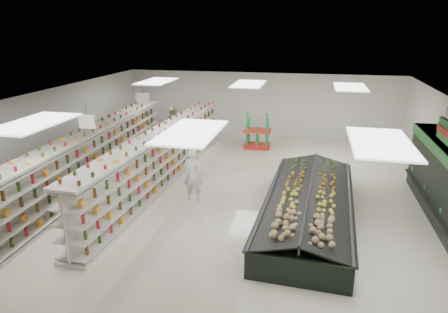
% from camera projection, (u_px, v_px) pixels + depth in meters
% --- Properties ---
extents(floor, '(16.00, 16.00, 0.00)m').
position_uv_depth(floor, '(228.00, 193.00, 13.58)').
color(floor, beige).
rests_on(floor, ground).
extents(ceiling, '(14.00, 16.00, 0.02)m').
position_uv_depth(ceiling, '(228.00, 100.00, 12.59)').
color(ceiling, white).
rests_on(ceiling, wall_back).
extents(wall_back, '(14.00, 0.02, 3.20)m').
position_uv_depth(wall_back, '(260.00, 104.00, 20.51)').
color(wall_back, white).
rests_on(wall_back, floor).
extents(wall_front, '(14.00, 0.02, 3.20)m').
position_uv_depth(wall_front, '(111.00, 308.00, 5.66)').
color(wall_front, white).
rests_on(wall_front, floor).
extents(wall_left, '(0.02, 16.00, 3.20)m').
position_uv_depth(wall_left, '(40.00, 136.00, 14.53)').
color(wall_left, white).
rests_on(wall_left, floor).
extents(aisle_sign_near, '(0.52, 0.06, 0.75)m').
position_uv_depth(aisle_sign_near, '(87.00, 122.00, 11.66)').
color(aisle_sign_near, white).
rests_on(aisle_sign_near, ceiling).
extents(aisle_sign_far, '(0.52, 0.06, 0.75)m').
position_uv_depth(aisle_sign_far, '(143.00, 99.00, 15.37)').
color(aisle_sign_far, white).
rests_on(aisle_sign_far, ceiling).
extents(gondola_left, '(1.31, 11.48, 1.99)m').
position_uv_depth(gondola_left, '(93.00, 159.00, 14.21)').
color(gondola_left, silver).
rests_on(gondola_left, floor).
extents(gondola_center, '(1.31, 11.43, 1.98)m').
position_uv_depth(gondola_center, '(164.00, 158.00, 14.30)').
color(gondola_center, silver).
rests_on(gondola_center, floor).
extents(produce_island, '(2.79, 6.92, 1.02)m').
position_uv_depth(produce_island, '(309.00, 204.00, 11.63)').
color(produce_island, black).
rests_on(produce_island, floor).
extents(soda_endcap, '(1.24, 0.86, 1.56)m').
position_uv_depth(soda_endcap, '(257.00, 132.00, 18.43)').
color(soda_endcap, red).
rests_on(soda_endcap, floor).
extents(shopper_main, '(0.65, 0.44, 1.75)m').
position_uv_depth(shopper_main, '(193.00, 175.00, 12.79)').
color(shopper_main, white).
rests_on(shopper_main, floor).
extents(shopper_background, '(0.76, 1.02, 1.89)m').
position_uv_depth(shopper_background, '(174.00, 127.00, 18.65)').
color(shopper_background, tan).
rests_on(shopper_background, floor).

